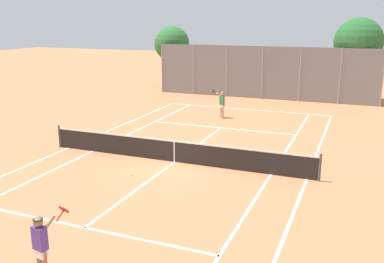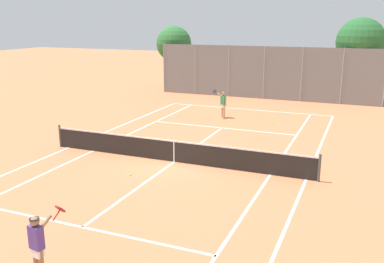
{
  "view_description": "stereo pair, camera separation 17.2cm",
  "coord_description": "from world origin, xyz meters",
  "px_view_note": "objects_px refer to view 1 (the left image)",
  "views": [
    {
      "loc": [
        7.13,
        -15.75,
        5.87
      ],
      "look_at": [
        0.21,
        1.5,
        1.0
      ],
      "focal_mm": 40.0,
      "sensor_mm": 36.0,
      "label": 1
    },
    {
      "loc": [
        7.29,
        -15.68,
        5.87
      ],
      "look_at": [
        0.21,
        1.5,
        1.0
      ],
      "focal_mm": 40.0,
      "sensor_mm": 36.0,
      "label": 2
    }
  ],
  "objects_px": {
    "player_far_left": "(222,103)",
    "loose_tennis_ball_1": "(272,123)",
    "player_near_side": "(41,245)",
    "loose_tennis_ball_2": "(131,175)",
    "tree_behind_right": "(360,43)",
    "loose_tennis_ball_0": "(149,127)",
    "tree_behind_left": "(172,45)",
    "tennis_net": "(174,151)"
  },
  "relations": [
    {
      "from": "player_near_side",
      "to": "tree_behind_right",
      "type": "relative_size",
      "value": 0.29
    },
    {
      "from": "tree_behind_left",
      "to": "loose_tennis_ball_0",
      "type": "bearing_deg",
      "value": -71.27
    },
    {
      "from": "player_near_side",
      "to": "tree_behind_left",
      "type": "xyz_separation_m",
      "value": [
        -8.91,
        26.95,
        2.88
      ]
    },
    {
      "from": "player_near_side",
      "to": "loose_tennis_ball_2",
      "type": "distance_m",
      "value": 7.01
    },
    {
      "from": "player_near_side",
      "to": "tree_behind_right",
      "type": "xyz_separation_m",
      "value": [
        5.96,
        26.89,
        3.29
      ]
    },
    {
      "from": "player_far_left",
      "to": "tree_behind_right",
      "type": "relative_size",
      "value": 0.29
    },
    {
      "from": "loose_tennis_ball_0",
      "to": "tree_behind_right",
      "type": "height_order",
      "value": "tree_behind_right"
    },
    {
      "from": "tennis_net",
      "to": "player_near_side",
      "type": "relative_size",
      "value": 6.76
    },
    {
      "from": "tree_behind_left",
      "to": "tree_behind_right",
      "type": "distance_m",
      "value": 14.88
    },
    {
      "from": "player_far_left",
      "to": "tree_behind_right",
      "type": "distance_m",
      "value": 12.16
    },
    {
      "from": "player_far_left",
      "to": "loose_tennis_ball_1",
      "type": "height_order",
      "value": "player_far_left"
    },
    {
      "from": "player_near_side",
      "to": "tree_behind_left",
      "type": "bearing_deg",
      "value": 108.3
    },
    {
      "from": "loose_tennis_ball_2",
      "to": "tree_behind_right",
      "type": "xyz_separation_m",
      "value": [
        7.54,
        20.12,
        4.19
      ]
    },
    {
      "from": "player_near_side",
      "to": "player_far_left",
      "type": "xyz_separation_m",
      "value": [
        -1.48,
        17.86,
        0.0
      ]
    },
    {
      "from": "loose_tennis_ball_1",
      "to": "tree_behind_right",
      "type": "bearing_deg",
      "value": 65.6
    },
    {
      "from": "player_far_left",
      "to": "loose_tennis_ball_2",
      "type": "height_order",
      "value": "player_far_left"
    },
    {
      "from": "tree_behind_right",
      "to": "tennis_net",
      "type": "bearing_deg",
      "value": -110.33
    },
    {
      "from": "loose_tennis_ball_1",
      "to": "tree_behind_left",
      "type": "xyz_separation_m",
      "value": [
        -10.63,
        9.41,
        3.78
      ]
    },
    {
      "from": "player_far_left",
      "to": "loose_tennis_ball_0",
      "type": "bearing_deg",
      "value": -126.32
    },
    {
      "from": "player_near_side",
      "to": "loose_tennis_ball_2",
      "type": "relative_size",
      "value": 26.88
    },
    {
      "from": "loose_tennis_ball_2",
      "to": "tennis_net",
      "type": "bearing_deg",
      "value": 67.75
    },
    {
      "from": "tennis_net",
      "to": "tree_behind_left",
      "type": "relative_size",
      "value": 2.23
    },
    {
      "from": "tennis_net",
      "to": "tree_behind_left",
      "type": "bearing_deg",
      "value": 114.52
    },
    {
      "from": "tree_behind_left",
      "to": "player_far_left",
      "type": "bearing_deg",
      "value": -50.72
    },
    {
      "from": "loose_tennis_ball_1",
      "to": "player_near_side",
      "type": "bearing_deg",
      "value": -95.59
    },
    {
      "from": "tennis_net",
      "to": "loose_tennis_ball_2",
      "type": "xyz_separation_m",
      "value": [
        -0.88,
        -2.15,
        -0.48
      ]
    },
    {
      "from": "loose_tennis_ball_2",
      "to": "tree_behind_left",
      "type": "relative_size",
      "value": 0.01
    },
    {
      "from": "player_far_left",
      "to": "loose_tennis_ball_1",
      "type": "xyz_separation_m",
      "value": [
        3.2,
        -0.33,
        -0.89
      ]
    },
    {
      "from": "player_far_left",
      "to": "player_near_side",
      "type": "bearing_deg",
      "value": -85.26
    },
    {
      "from": "loose_tennis_ball_0",
      "to": "tree_behind_right",
      "type": "bearing_deg",
      "value": 51.46
    },
    {
      "from": "player_near_side",
      "to": "loose_tennis_ball_2",
      "type": "bearing_deg",
      "value": 103.07
    },
    {
      "from": "tennis_net",
      "to": "player_far_left",
      "type": "height_order",
      "value": "player_far_left"
    },
    {
      "from": "loose_tennis_ball_1",
      "to": "loose_tennis_ball_2",
      "type": "relative_size",
      "value": 1.0
    },
    {
      "from": "player_near_side",
      "to": "player_far_left",
      "type": "relative_size",
      "value": 1.0
    },
    {
      "from": "player_near_side",
      "to": "tree_behind_left",
      "type": "distance_m",
      "value": 28.53
    },
    {
      "from": "loose_tennis_ball_0",
      "to": "tree_behind_right",
      "type": "relative_size",
      "value": 0.01
    },
    {
      "from": "loose_tennis_ball_2",
      "to": "tree_behind_right",
      "type": "bearing_deg",
      "value": 69.46
    },
    {
      "from": "tennis_net",
      "to": "tree_behind_right",
      "type": "xyz_separation_m",
      "value": [
        6.66,
        17.97,
        3.71
      ]
    },
    {
      "from": "player_near_side",
      "to": "tree_behind_right",
      "type": "distance_m",
      "value": 27.74
    },
    {
      "from": "player_far_left",
      "to": "loose_tennis_ball_1",
      "type": "distance_m",
      "value": 3.34
    },
    {
      "from": "tennis_net",
      "to": "loose_tennis_ball_0",
      "type": "relative_size",
      "value": 181.82
    },
    {
      "from": "loose_tennis_ball_2",
      "to": "loose_tennis_ball_1",
      "type": "bearing_deg",
      "value": 72.99
    }
  ]
}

